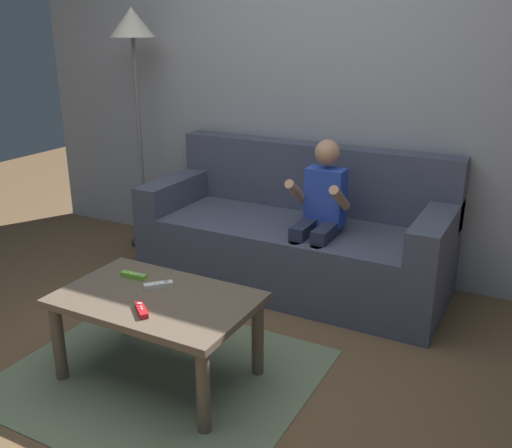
{
  "coord_description": "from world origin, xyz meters",
  "views": [
    {
      "loc": [
        1.46,
        -1.8,
        1.64
      ],
      "look_at": [
        0.09,
        0.77,
        0.62
      ],
      "focal_mm": 39.92,
      "sensor_mm": 36.0,
      "label": 1
    }
  ],
  "objects_px": {
    "couch": "(296,238)",
    "game_remote_red_near_edge": "(141,310)",
    "floor_lamp": "(133,42)",
    "person_seated_on_couch": "(319,213)",
    "game_remote_white_center": "(159,285)",
    "coffee_table": "(157,309)",
    "game_remote_lime_far_corner": "(134,275)"
  },
  "relations": [
    {
      "from": "person_seated_on_couch",
      "to": "game_remote_white_center",
      "type": "relative_size",
      "value": 7.9
    },
    {
      "from": "game_remote_white_center",
      "to": "floor_lamp",
      "type": "relative_size",
      "value": 0.07
    },
    {
      "from": "floor_lamp",
      "to": "game_remote_white_center",
      "type": "bearing_deg",
      "value": -49.03
    },
    {
      "from": "person_seated_on_couch",
      "to": "game_remote_lime_far_corner",
      "type": "xyz_separation_m",
      "value": [
        -0.59,
        -1.02,
        -0.13
      ]
    },
    {
      "from": "coffee_table",
      "to": "game_remote_lime_far_corner",
      "type": "distance_m",
      "value": 0.27
    },
    {
      "from": "game_remote_lime_far_corner",
      "to": "person_seated_on_couch",
      "type": "bearing_deg",
      "value": 59.96
    },
    {
      "from": "game_remote_red_near_edge",
      "to": "game_remote_white_center",
      "type": "xyz_separation_m",
      "value": [
        -0.09,
        0.24,
        0.0
      ]
    },
    {
      "from": "couch",
      "to": "floor_lamp",
      "type": "distance_m",
      "value": 1.8
    },
    {
      "from": "game_remote_white_center",
      "to": "game_remote_lime_far_corner",
      "type": "height_order",
      "value": "same"
    },
    {
      "from": "person_seated_on_couch",
      "to": "floor_lamp",
      "type": "distance_m",
      "value": 1.85
    },
    {
      "from": "couch",
      "to": "floor_lamp",
      "type": "bearing_deg",
      "value": 175.95
    },
    {
      "from": "coffee_table",
      "to": "game_remote_red_near_edge",
      "type": "bearing_deg",
      "value": -75.38
    },
    {
      "from": "coffee_table",
      "to": "game_remote_lime_far_corner",
      "type": "relative_size",
      "value": 6.51
    },
    {
      "from": "floor_lamp",
      "to": "game_remote_lime_far_corner",
      "type": "bearing_deg",
      "value": -53.08
    },
    {
      "from": "game_remote_red_near_edge",
      "to": "game_remote_lime_far_corner",
      "type": "bearing_deg",
      "value": 134.51
    },
    {
      "from": "couch",
      "to": "game_remote_white_center",
      "type": "height_order",
      "value": "couch"
    },
    {
      "from": "game_remote_red_near_edge",
      "to": "floor_lamp",
      "type": "bearing_deg",
      "value": 128.36
    },
    {
      "from": "person_seated_on_couch",
      "to": "game_remote_lime_far_corner",
      "type": "bearing_deg",
      "value": -120.04
    },
    {
      "from": "game_remote_lime_far_corner",
      "to": "floor_lamp",
      "type": "distance_m",
      "value": 1.94
    },
    {
      "from": "game_remote_white_center",
      "to": "game_remote_lime_far_corner",
      "type": "relative_size",
      "value": 0.89
    },
    {
      "from": "floor_lamp",
      "to": "person_seated_on_couch",
      "type": "bearing_deg",
      "value": -10.03
    },
    {
      "from": "person_seated_on_couch",
      "to": "floor_lamp",
      "type": "bearing_deg",
      "value": 169.97
    },
    {
      "from": "game_remote_white_center",
      "to": "person_seated_on_couch",
      "type": "bearing_deg",
      "value": 68.64
    },
    {
      "from": "couch",
      "to": "game_remote_red_near_edge",
      "type": "relative_size",
      "value": 15.14
    },
    {
      "from": "game_remote_red_near_edge",
      "to": "game_remote_white_center",
      "type": "distance_m",
      "value": 0.26
    },
    {
      "from": "couch",
      "to": "floor_lamp",
      "type": "xyz_separation_m",
      "value": [
        -1.33,
        0.09,
        1.21
      ]
    },
    {
      "from": "coffee_table",
      "to": "game_remote_red_near_edge",
      "type": "distance_m",
      "value": 0.18
    },
    {
      "from": "person_seated_on_couch",
      "to": "game_remote_red_near_edge",
      "type": "relative_size",
      "value": 7.71
    },
    {
      "from": "game_remote_red_near_edge",
      "to": "floor_lamp",
      "type": "height_order",
      "value": "floor_lamp"
    },
    {
      "from": "person_seated_on_couch",
      "to": "game_remote_red_near_edge",
      "type": "xyz_separation_m",
      "value": [
        -0.32,
        -1.29,
        -0.13
      ]
    },
    {
      "from": "person_seated_on_couch",
      "to": "coffee_table",
      "type": "distance_m",
      "value": 1.21
    },
    {
      "from": "person_seated_on_couch",
      "to": "game_remote_lime_far_corner",
      "type": "height_order",
      "value": "person_seated_on_couch"
    }
  ]
}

